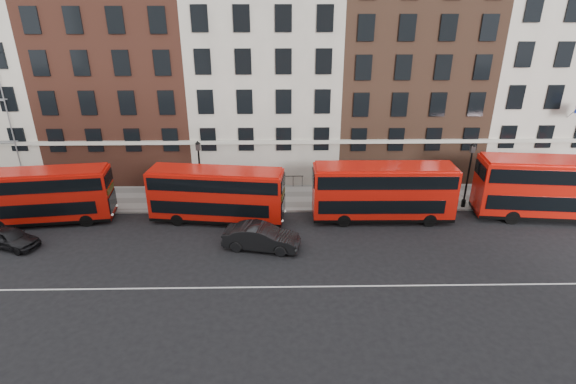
{
  "coord_description": "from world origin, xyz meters",
  "views": [
    {
      "loc": [
        1.27,
        -23.79,
        15.67
      ],
      "look_at": [
        1.81,
        5.0,
        3.0
      ],
      "focal_mm": 28.0,
      "sensor_mm": 36.0,
      "label": 1
    }
  ],
  "objects_px": {
    "bus_c": "(383,191)",
    "car_front": "(261,237)",
    "bus_b": "(216,194)",
    "car_rear": "(10,238)",
    "traffic_light": "(538,180)",
    "bus_a": "(40,195)",
    "bus_d": "(556,187)"
  },
  "relations": [
    {
      "from": "car_front",
      "to": "bus_a",
      "type": "bearing_deg",
      "value": 87.7
    },
    {
      "from": "bus_a",
      "to": "car_rear",
      "type": "relative_size",
      "value": 2.47
    },
    {
      "from": "bus_c",
      "to": "bus_b",
      "type": "bearing_deg",
      "value": -179.44
    },
    {
      "from": "car_front",
      "to": "car_rear",
      "type": "bearing_deg",
      "value": 99.87
    },
    {
      "from": "bus_a",
      "to": "car_rear",
      "type": "height_order",
      "value": "bus_a"
    },
    {
      "from": "bus_a",
      "to": "traffic_light",
      "type": "xyz_separation_m",
      "value": [
        37.75,
        1.75,
        0.21
      ]
    },
    {
      "from": "car_front",
      "to": "traffic_light",
      "type": "xyz_separation_m",
      "value": [
        21.43,
        5.8,
        1.61
      ]
    },
    {
      "from": "car_front",
      "to": "traffic_light",
      "type": "relative_size",
      "value": 1.56
    },
    {
      "from": "bus_b",
      "to": "bus_d",
      "type": "xyz_separation_m",
      "value": [
        25.24,
        -0.0,
        0.34
      ]
    },
    {
      "from": "car_rear",
      "to": "traffic_light",
      "type": "bearing_deg",
      "value": -62.23
    },
    {
      "from": "bus_c",
      "to": "traffic_light",
      "type": "xyz_separation_m",
      "value": [
        12.55,
        1.74,
        0.1
      ]
    },
    {
      "from": "bus_d",
      "to": "car_front",
      "type": "height_order",
      "value": "bus_d"
    },
    {
      "from": "car_front",
      "to": "bus_d",
      "type": "bearing_deg",
      "value": -67.8
    },
    {
      "from": "bus_c",
      "to": "car_rear",
      "type": "xyz_separation_m",
      "value": [
        -25.85,
        -3.53,
        -1.65
      ]
    },
    {
      "from": "traffic_light",
      "to": "car_rear",
      "type": "bearing_deg",
      "value": -172.18
    },
    {
      "from": "bus_c",
      "to": "car_front",
      "type": "height_order",
      "value": "bus_c"
    },
    {
      "from": "bus_b",
      "to": "bus_c",
      "type": "relative_size",
      "value": 0.97
    },
    {
      "from": "bus_c",
      "to": "traffic_light",
      "type": "relative_size",
      "value": 3.19
    },
    {
      "from": "bus_d",
      "to": "bus_c",
      "type": "bearing_deg",
      "value": -173.91
    },
    {
      "from": "bus_b",
      "to": "traffic_light",
      "type": "distance_m",
      "value": 24.94
    },
    {
      "from": "bus_a",
      "to": "car_front",
      "type": "relative_size",
      "value": 1.99
    },
    {
      "from": "bus_b",
      "to": "car_front",
      "type": "distance_m",
      "value": 5.5
    },
    {
      "from": "bus_a",
      "to": "bus_c",
      "type": "xyz_separation_m",
      "value": [
        25.2,
        0.0,
        0.11
      ]
    },
    {
      "from": "bus_c",
      "to": "bus_a",
      "type": "bearing_deg",
      "value": -179.42
    },
    {
      "from": "bus_b",
      "to": "car_front",
      "type": "relative_size",
      "value": 1.98
    },
    {
      "from": "car_front",
      "to": "bus_c",
      "type": "bearing_deg",
      "value": -53.8
    },
    {
      "from": "car_rear",
      "to": "traffic_light",
      "type": "height_order",
      "value": "traffic_light"
    },
    {
      "from": "bus_b",
      "to": "bus_c",
      "type": "bearing_deg",
      "value": 7.26
    },
    {
      "from": "bus_d",
      "to": "car_rear",
      "type": "height_order",
      "value": "bus_d"
    },
    {
      "from": "bus_a",
      "to": "car_rear",
      "type": "bearing_deg",
      "value": -107.36
    },
    {
      "from": "car_rear",
      "to": "bus_b",
      "type": "bearing_deg",
      "value": -55.4
    },
    {
      "from": "bus_c",
      "to": "car_front",
      "type": "bearing_deg",
      "value": -154.88
    }
  ]
}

